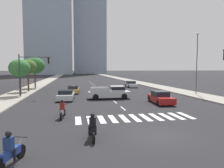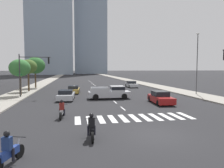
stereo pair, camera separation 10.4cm
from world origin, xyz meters
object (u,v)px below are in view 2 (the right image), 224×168
(sedan_red_3, at_px, (161,98))
(street_tree_third, at_px, (35,65))
(motorcycle_lead, at_px, (91,128))
(street_lamp_east, at_px, (197,60))
(motorcycle_third, at_px, (62,111))
(traffic_signal_far, at_px, (31,68))
(motorcycle_trailing, at_px, (9,152))
(street_tree_nearest, at_px, (20,68))
(street_tree_second, at_px, (28,67))
(pickup_truck, at_px, (111,93))
(sedan_silver_0, at_px, (66,95))
(sedan_silver_1, at_px, (132,84))
(sedan_gold_2, at_px, (74,90))

(sedan_red_3, bearing_deg, street_tree_third, -136.88)
(motorcycle_lead, distance_m, street_lamp_east, 24.50)
(motorcycle_lead, relative_size, motorcycle_third, 0.97)
(sedan_red_3, height_order, traffic_signal_far, traffic_signal_far)
(motorcycle_trailing, xyz_separation_m, traffic_signal_far, (-3.04, 20.65, 3.50))
(street_tree_nearest, distance_m, street_tree_second, 5.48)
(sedan_red_3, bearing_deg, motorcycle_third, -60.39)
(street_tree_second, distance_m, street_tree_third, 6.32)
(pickup_truck, bearing_deg, street_tree_nearest, 161.18)
(street_lamp_east, distance_m, street_tree_second, 27.10)
(motorcycle_trailing, relative_size, sedan_silver_0, 0.45)
(street_tree_third, bearing_deg, street_tree_nearest, -90.00)
(sedan_silver_1, xyz_separation_m, sedan_gold_2, (-12.12, -8.69, -0.04))
(motorcycle_third, bearing_deg, motorcycle_lead, -155.19)
(motorcycle_trailing, xyz_separation_m, street_lamp_east, (20.79, 19.45, 4.72))
(sedan_gold_2, xyz_separation_m, street_tree_nearest, (-7.46, -2.46, 3.47))
(motorcycle_third, xyz_separation_m, sedan_red_3, (10.67, 5.19, 0.05))
(sedan_silver_0, bearing_deg, traffic_signal_far, 62.31)
(sedan_silver_0, distance_m, street_tree_nearest, 8.74)
(traffic_signal_far, height_order, street_tree_third, street_tree_third)
(motorcycle_trailing, xyz_separation_m, sedan_gold_2, (2.51, 24.89, -0.02))
(motorcycle_third, height_order, sedan_silver_1, motorcycle_third)
(sedan_silver_0, height_order, sedan_red_3, sedan_red_3)
(sedan_gold_2, bearing_deg, street_tree_second, 72.27)
(pickup_truck, xyz_separation_m, sedan_silver_0, (-5.80, -0.05, -0.22))
(sedan_silver_0, height_order, sedan_silver_1, sedan_silver_1)
(sedan_silver_0, relative_size, sedan_gold_2, 1.01)
(pickup_truck, xyz_separation_m, street_tree_second, (-12.36, 10.09, 3.45))
(motorcycle_trailing, distance_m, sedan_silver_0, 17.84)
(pickup_truck, distance_m, sedan_red_3, 6.73)
(pickup_truck, bearing_deg, street_tree_second, 142.42)
(sedan_red_3, distance_m, street_tree_second, 22.95)
(sedan_silver_0, bearing_deg, street_tree_second, 36.96)
(motorcycle_third, relative_size, pickup_truck, 0.40)
(street_tree_second, bearing_deg, sedan_red_3, -40.35)
(motorcycle_lead, bearing_deg, motorcycle_third, 20.43)
(sedan_silver_1, relative_size, street_tree_second, 0.86)
(motorcycle_trailing, height_order, sedan_silver_0, motorcycle_trailing)
(sedan_silver_1, height_order, street_tree_third, street_tree_third)
(motorcycle_lead, xyz_separation_m, motorcycle_trailing, (-3.58, -2.68, 0.00))
(sedan_silver_1, height_order, street_tree_second, street_tree_second)
(sedan_silver_0, relative_size, street_lamp_east, 0.49)
(traffic_signal_far, distance_m, street_tree_nearest, 2.60)
(street_tree_third, bearing_deg, pickup_truck, -53.01)
(motorcycle_trailing, bearing_deg, motorcycle_third, 6.41)
(sedan_red_3, distance_m, street_tree_nearest, 19.86)
(sedan_gold_2, relative_size, traffic_signal_far, 0.77)
(street_tree_third, bearing_deg, sedan_silver_1, -1.85)
(motorcycle_third, xyz_separation_m, street_tree_nearest, (-6.60, 14.39, 3.45))
(motorcycle_third, bearing_deg, pickup_truck, -25.39)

